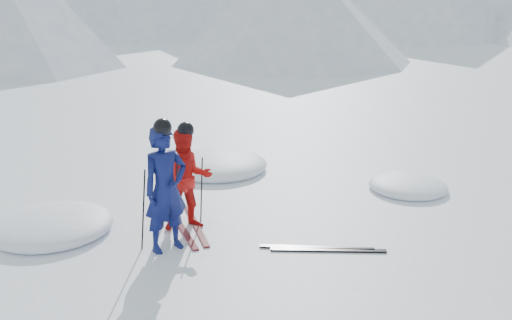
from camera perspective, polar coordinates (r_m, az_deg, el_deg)
ground at (r=9.32m, az=8.86°, el=-6.07°), size 160.00×160.00×0.00m
skier_blue at (r=7.90m, az=-9.50°, el=-3.07°), size 0.74×0.54×1.87m
skier_red at (r=8.62m, az=-7.22°, el=-2.06°), size 0.90×0.76×1.65m
pole_blue_left at (r=8.05m, az=-11.77°, el=-5.18°), size 0.12×0.09×1.24m
pole_blue_right at (r=8.31m, az=-8.38°, el=-4.31°), size 0.12×0.07×1.24m
pole_red_left at (r=8.83m, az=-9.58°, el=-3.59°), size 0.11×0.09×1.09m
pole_red_right at (r=8.95m, az=-5.76°, el=-3.15°), size 0.11×0.08×1.10m
ski_worn_left at (r=8.87m, az=-7.75°, el=-7.12°), size 0.34×1.69×0.03m
ski_worn_right at (r=8.95m, az=-6.32°, el=-6.84°), size 0.45×1.68×0.03m
ski_loose_a at (r=8.19m, az=6.41°, el=-9.17°), size 1.47×1.02×0.03m
ski_loose_b at (r=8.14m, az=7.62°, el=-9.40°), size 1.50×0.97×0.03m
snow_lumps at (r=10.58m, az=-5.51°, el=-3.12°), size 8.08×4.83×0.48m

